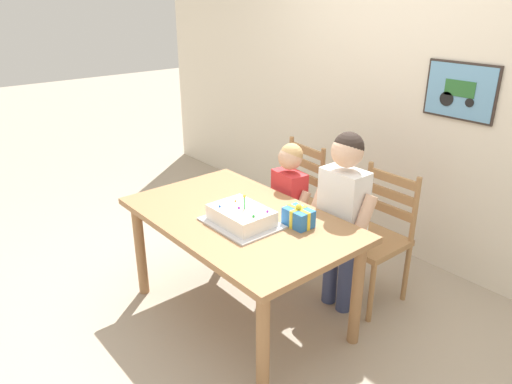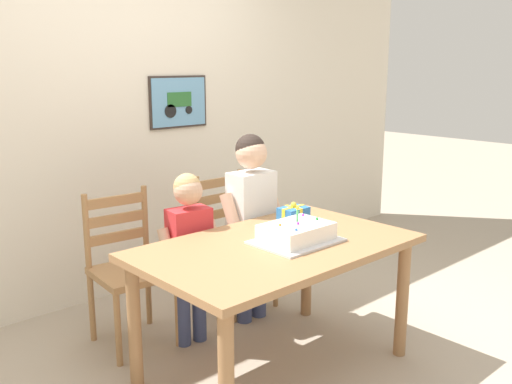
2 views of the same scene
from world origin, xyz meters
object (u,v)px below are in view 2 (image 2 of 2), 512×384
at_px(dining_table, 276,261).
at_px(chair_left, 129,268).
at_px(gift_box_red_large, 293,216).
at_px(child_younger, 190,243).
at_px(child_older, 252,209).
at_px(birthday_cake, 296,233).
at_px(chair_right, 233,240).

xyz_separation_m(dining_table, chair_left, (-0.40, 0.84, -0.17)).
height_order(gift_box_red_large, child_younger, child_younger).
relative_size(gift_box_red_large, child_older, 0.14).
relative_size(birthday_cake, chair_right, 0.48).
distance_m(chair_right, child_older, 0.40).
distance_m(dining_table, chair_right, 0.95).
bearing_deg(child_older, gift_box_red_large, -92.18).
bearing_deg(birthday_cake, chair_left, 119.12).
xyz_separation_m(chair_right, child_older, (-0.07, -0.27, 0.28)).
bearing_deg(chair_left, child_older, -19.93).
xyz_separation_m(birthday_cake, child_older, (0.25, 0.62, -0.03)).
bearing_deg(child_younger, dining_table, -75.13).
bearing_deg(birthday_cake, chair_right, 70.61).
relative_size(birthday_cake, gift_box_red_large, 2.56).
relative_size(dining_table, child_older, 1.19).
relative_size(gift_box_red_large, chair_right, 0.19).
distance_m(dining_table, birthday_cake, 0.18).
bearing_deg(dining_table, birthday_cake, -30.96).
distance_m(birthday_cake, chair_left, 1.07).
height_order(birthday_cake, child_older, child_older).
relative_size(dining_table, chair_left, 1.60).
xyz_separation_m(dining_table, child_younger, (-0.15, 0.57, -0.00)).
bearing_deg(chair_right, chair_left, -179.99).
bearing_deg(child_older, child_younger, 179.95).
distance_m(dining_table, child_older, 0.67).
distance_m(dining_table, gift_box_red_large, 0.40).
height_order(birthday_cake, child_younger, child_younger).
bearing_deg(chair_left, birthday_cake, -60.88).
xyz_separation_m(gift_box_red_large, child_older, (0.01, 0.38, -0.04)).
relative_size(gift_box_red_large, child_younger, 0.16).
relative_size(chair_left, child_younger, 0.88).
bearing_deg(birthday_cake, dining_table, 149.04).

